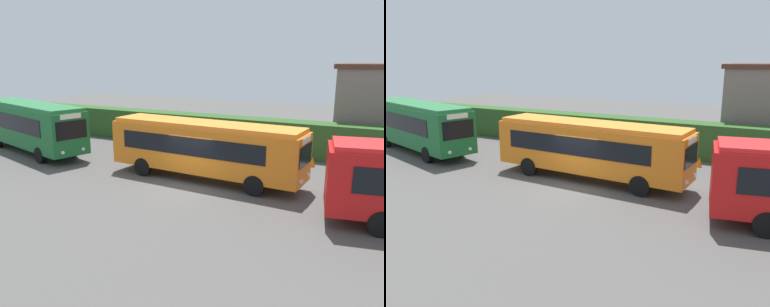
% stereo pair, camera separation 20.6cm
% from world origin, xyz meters
% --- Properties ---
extents(ground_plane, '(80.24, 80.24, 0.00)m').
position_xyz_m(ground_plane, '(0.00, 0.00, 0.00)').
color(ground_plane, '#514F4C').
extents(bus_green, '(10.63, 5.17, 3.34)m').
position_xyz_m(bus_green, '(-12.91, 2.09, 1.92)').
color(bus_green, '#19602D').
rests_on(bus_green, ground_plane).
extents(bus_orange, '(10.70, 2.88, 3.07)m').
position_xyz_m(bus_orange, '(0.26, 1.76, 1.78)').
color(bus_orange, orange).
rests_on(bus_orange, ground_plane).
extents(person_left, '(0.44, 0.34, 1.66)m').
position_xyz_m(person_left, '(-13.83, 4.59, 0.87)').
color(person_left, '#334C8C').
rests_on(person_left, ground_plane).
extents(person_center, '(0.52, 0.39, 1.83)m').
position_xyz_m(person_center, '(-11.86, 4.41, 0.96)').
color(person_center, silver).
rests_on(person_center, ground_plane).
extents(hedge_row, '(52.12, 1.75, 2.29)m').
position_xyz_m(hedge_row, '(0.00, 9.25, 1.15)').
color(hedge_row, '#2D5624').
rests_on(hedge_row, ground_plane).
extents(traffic_cone, '(0.36, 0.36, 0.60)m').
position_xyz_m(traffic_cone, '(4.79, 7.05, 0.30)').
color(traffic_cone, orange).
rests_on(traffic_cone, ground_plane).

